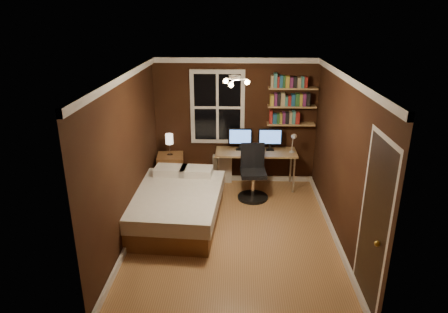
{
  "coord_description": "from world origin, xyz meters",
  "views": [
    {
      "loc": [
        0.05,
        -5.56,
        3.33
      ],
      "look_at": [
        -0.17,
        0.45,
        1.12
      ],
      "focal_mm": 32.0,
      "sensor_mm": 36.0,
      "label": 1
    }
  ],
  "objects_px": {
    "bedside_lamp": "(170,145)",
    "monitor_right": "(270,140)",
    "radiator": "(222,169)",
    "desk_lamp": "(293,143)",
    "office_chair": "(253,178)",
    "bed": "(176,205)",
    "monitor_left": "(240,139)",
    "desk": "(256,154)",
    "nightstand": "(171,170)"
  },
  "relations": [
    {
      "from": "nightstand",
      "to": "office_chair",
      "type": "height_order",
      "value": "office_chair"
    },
    {
      "from": "radiator",
      "to": "desk",
      "type": "xyz_separation_m",
      "value": [
        0.67,
        -0.21,
        0.4
      ]
    },
    {
      "from": "desk_lamp",
      "to": "nightstand",
      "type": "bearing_deg",
      "value": 176.22
    },
    {
      "from": "nightstand",
      "to": "desk_lamp",
      "type": "xyz_separation_m",
      "value": [
        2.39,
        -0.16,
        0.65
      ]
    },
    {
      "from": "desk",
      "to": "office_chair",
      "type": "xyz_separation_m",
      "value": [
        -0.07,
        -0.5,
        -0.29
      ]
    },
    {
      "from": "desk_lamp",
      "to": "office_chair",
      "type": "relative_size",
      "value": 0.43
    },
    {
      "from": "bed",
      "to": "monitor_right",
      "type": "bearing_deg",
      "value": 46.78
    },
    {
      "from": "bed",
      "to": "office_chair",
      "type": "distance_m",
      "value": 1.63
    },
    {
      "from": "nightstand",
      "to": "office_chair",
      "type": "distance_m",
      "value": 1.72
    },
    {
      "from": "monitor_right",
      "to": "desk_lamp",
      "type": "relative_size",
      "value": 1.05
    },
    {
      "from": "monitor_right",
      "to": "office_chair",
      "type": "bearing_deg",
      "value": -120.3
    },
    {
      "from": "monitor_right",
      "to": "desk_lamp",
      "type": "height_order",
      "value": "desk_lamp"
    },
    {
      "from": "bedside_lamp",
      "to": "desk_lamp",
      "type": "relative_size",
      "value": 0.99
    },
    {
      "from": "bedside_lamp",
      "to": "desk",
      "type": "height_order",
      "value": "bedside_lamp"
    },
    {
      "from": "bed",
      "to": "nightstand",
      "type": "relative_size",
      "value": 3.33
    },
    {
      "from": "monitor_right",
      "to": "bed",
      "type": "bearing_deg",
      "value": -136.89
    },
    {
      "from": "bed",
      "to": "monitor_left",
      "type": "distance_m",
      "value": 1.99
    },
    {
      "from": "radiator",
      "to": "desk",
      "type": "relative_size",
      "value": 0.37
    },
    {
      "from": "nightstand",
      "to": "desk",
      "type": "bearing_deg",
      "value": -7.11
    },
    {
      "from": "desk",
      "to": "bed",
      "type": "bearing_deg",
      "value": -133.24
    },
    {
      "from": "bed",
      "to": "bedside_lamp",
      "type": "bearing_deg",
      "value": 105.8
    },
    {
      "from": "monitor_right",
      "to": "monitor_left",
      "type": "bearing_deg",
      "value": 180.0
    },
    {
      "from": "radiator",
      "to": "desk",
      "type": "bearing_deg",
      "value": -17.24
    },
    {
      "from": "bedside_lamp",
      "to": "desk_lamp",
      "type": "distance_m",
      "value": 2.4
    },
    {
      "from": "bedside_lamp",
      "to": "monitor_right",
      "type": "height_order",
      "value": "monitor_right"
    },
    {
      "from": "bed",
      "to": "desk_lamp",
      "type": "height_order",
      "value": "desk_lamp"
    },
    {
      "from": "bed",
      "to": "monitor_right",
      "type": "xyz_separation_m",
      "value": [
        1.65,
        1.54,
        0.67
      ]
    },
    {
      "from": "radiator",
      "to": "office_chair",
      "type": "height_order",
      "value": "office_chair"
    },
    {
      "from": "nightstand",
      "to": "radiator",
      "type": "bearing_deg",
      "value": 3.31
    },
    {
      "from": "bed",
      "to": "monitor_right",
      "type": "relative_size",
      "value": 4.55
    },
    {
      "from": "desk",
      "to": "monitor_right",
      "type": "xyz_separation_m",
      "value": [
        0.27,
        0.08,
        0.28
      ]
    },
    {
      "from": "desk",
      "to": "office_chair",
      "type": "bearing_deg",
      "value": -97.78
    },
    {
      "from": "bedside_lamp",
      "to": "desk",
      "type": "relative_size",
      "value": 0.28
    },
    {
      "from": "bedside_lamp",
      "to": "desk",
      "type": "distance_m",
      "value": 1.71
    },
    {
      "from": "monitor_left",
      "to": "office_chair",
      "type": "height_order",
      "value": "monitor_left"
    },
    {
      "from": "bed",
      "to": "bedside_lamp",
      "type": "height_order",
      "value": "bedside_lamp"
    },
    {
      "from": "bed",
      "to": "nightstand",
      "type": "xyz_separation_m",
      "value": [
        -0.32,
        1.51,
        0.02
      ]
    },
    {
      "from": "monitor_left",
      "to": "desk_lamp",
      "type": "distance_m",
      "value": 1.02
    },
    {
      "from": "bed",
      "to": "monitor_left",
      "type": "bearing_deg",
      "value": 59.08
    },
    {
      "from": "bedside_lamp",
      "to": "office_chair",
      "type": "relative_size",
      "value": 0.42
    },
    {
      "from": "nightstand",
      "to": "bedside_lamp",
      "type": "xyz_separation_m",
      "value": [
        0.0,
        0.0,
        0.53
      ]
    },
    {
      "from": "bed",
      "to": "desk",
      "type": "bearing_deg",
      "value": 50.43
    },
    {
      "from": "radiator",
      "to": "monitor_right",
      "type": "distance_m",
      "value": 1.16
    },
    {
      "from": "bed",
      "to": "office_chair",
      "type": "xyz_separation_m",
      "value": [
        1.31,
        0.96,
        0.1
      ]
    },
    {
      "from": "office_chair",
      "to": "radiator",
      "type": "bearing_deg",
      "value": 126.2
    },
    {
      "from": "bedside_lamp",
      "to": "monitor_right",
      "type": "distance_m",
      "value": 1.97
    },
    {
      "from": "monitor_left",
      "to": "office_chair",
      "type": "bearing_deg",
      "value": -67.21
    },
    {
      "from": "desk_lamp",
      "to": "office_chair",
      "type": "bearing_deg",
      "value": -152.87
    },
    {
      "from": "nightstand",
      "to": "monitor_right",
      "type": "relative_size",
      "value": 1.37
    },
    {
      "from": "bed",
      "to": "monitor_left",
      "type": "height_order",
      "value": "monitor_left"
    }
  ]
}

